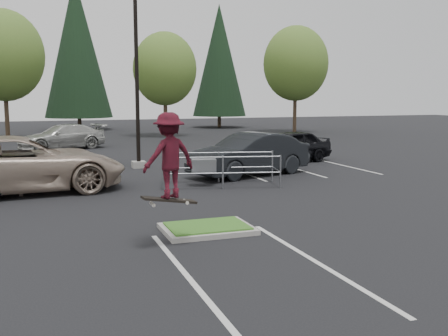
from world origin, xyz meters
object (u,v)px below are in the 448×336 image
object	(u,v)px
decid_b	(3,58)
conif_c	(219,60)
decid_d	(295,66)
car_far_silver	(63,137)
car_r_black	(289,146)
decid_c	(165,71)
cart_corral	(208,166)
light_pole	(137,68)
conif_b	(77,47)
car_r_charc	(250,154)
car_l_tan	(20,164)
skateboarder	(169,156)

from	to	relation	value
decid_b	conif_c	distance (m)	21.94
decid_d	car_far_silver	size ratio (longest dim) A/B	1.77
decid_b	car_r_black	xyz separation A→B (m)	(14.01, -19.03, -5.23)
decid_c	cart_corral	world-z (taller)	decid_c
light_pole	car_r_black	xyz separation A→B (m)	(7.50, -0.50, -3.75)
light_pole	conif_b	xyz separation A→B (m)	(-0.50, 28.50, 3.29)
decid_c	car_r_black	world-z (taller)	decid_c
car_r_charc	light_pole	bearing A→B (deg)	-152.57
conif_b	car_r_black	xyz separation A→B (m)	(8.00, -29.00, -7.04)
light_pole	car_r_charc	xyz separation A→B (m)	(4.00, -3.85, -3.67)
cart_corral	car_far_silver	distance (m)	16.36
decid_b	car_r_charc	bearing A→B (deg)	-64.85
car_r_black	decid_d	bearing A→B (deg)	136.63
decid_c	conif_b	size ratio (longest dim) A/B	0.58
conif_b	car_far_silver	xyz separation A→B (m)	(-2.37, -18.50, -7.07)
light_pole	cart_corral	size ratio (longest dim) A/B	2.25
cart_corral	car_r_black	xyz separation A→B (m)	(5.97, 5.25, 0.05)
decid_b	decid_c	bearing A→B (deg)	-3.34
decid_b	car_l_tan	world-z (taller)	decid_b
decid_d	car_l_tan	xyz separation A→B (m)	(-22.49, -23.17, -4.92)
light_pole	car_r_black	distance (m)	8.40
conif_b	skateboarder	bearing A→B (deg)	-91.66
decid_b	car_far_silver	distance (m)	10.67
skateboarder	decid_d	bearing A→B (deg)	-137.10
car_r_black	car_far_silver	xyz separation A→B (m)	(-10.37, 10.50, -0.04)
conif_c	cart_corral	bearing A→B (deg)	-109.80
car_r_black	skateboarder	bearing A→B (deg)	-51.77
cart_corral	skateboarder	size ratio (longest dim) A/B	2.20
skateboarder	car_l_tan	distance (m)	8.87
car_r_charc	cart_corral	bearing A→B (deg)	-71.08
decid_d	cart_corral	xyz separation A→B (m)	(-15.96, -24.08, -5.15)
light_pole	conif_c	distance (m)	30.72
conif_c	car_r_black	xyz separation A→B (m)	(-6.00, -28.00, -6.04)
conif_c	cart_corral	distance (m)	35.86
cart_corral	car_far_silver	xyz separation A→B (m)	(-4.40, 15.75, 0.01)
light_pole	cart_corral	bearing A→B (deg)	-75.11
conif_b	skateboarder	size ratio (longest dim) A/B	7.08
conif_c	skateboarder	size ratio (longest dim) A/B	6.10
car_far_silver	decid_b	bearing A→B (deg)	-175.27
decid_c	car_l_tan	xyz separation A→B (m)	(-10.49, -22.67, -4.27)
decid_d	car_r_charc	world-z (taller)	decid_d
car_l_tan	car_r_charc	xyz separation A→B (m)	(9.00, 0.99, -0.10)
car_far_silver	conif_b	bearing A→B (deg)	154.34
decid_c	car_far_silver	world-z (taller)	decid_c
light_pole	car_r_black	bearing A→B (deg)	-3.81
conif_b	conif_c	size ratio (longest dim) A/B	1.16
car_l_tan	car_r_charc	distance (m)	9.05
decid_c	car_r_charc	world-z (taller)	decid_c
car_r_black	car_far_silver	world-z (taller)	car_r_black
light_pole	decid_c	size ratio (longest dim) A/B	1.21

